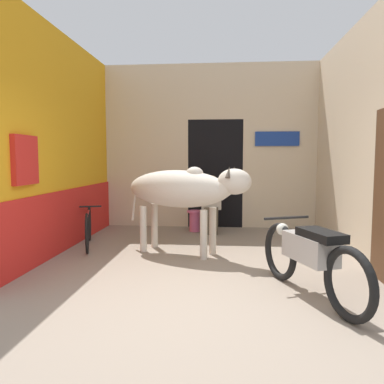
% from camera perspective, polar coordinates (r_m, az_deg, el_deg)
% --- Properties ---
extents(ground_plane, '(30.00, 30.00, 0.00)m').
position_cam_1_polar(ground_plane, '(3.96, -0.17, -17.02)').
color(ground_plane, gray).
extents(wall_left_shopfront, '(0.25, 4.45, 3.51)m').
position_cam_1_polar(wall_left_shopfront, '(6.46, -19.75, 6.62)').
color(wall_left_shopfront, orange).
rests_on(wall_left_shopfront, ground_plane).
extents(wall_back_with_doorway, '(4.55, 0.93, 3.51)m').
position_cam_1_polar(wall_back_with_doorway, '(8.39, 3.12, 5.24)').
color(wall_back_with_doorway, beige).
rests_on(wall_back_with_doorway, ground_plane).
extents(wall_right_with_door, '(0.22, 4.45, 3.51)m').
position_cam_1_polar(wall_right_with_door, '(6.18, 24.34, 6.86)').
color(wall_right_with_door, beige).
rests_on(wall_right_with_door, ground_plane).
extents(cow, '(2.10, 1.21, 1.40)m').
position_cam_1_polar(cow, '(5.82, -1.34, 0.33)').
color(cow, beige).
rests_on(cow, ground_plane).
extents(motorcycle_near, '(0.84, 1.86, 0.81)m').
position_cam_1_polar(motorcycle_near, '(4.25, 17.49, -9.21)').
color(motorcycle_near, black).
rests_on(motorcycle_near, ground_plane).
extents(bicycle, '(0.60, 1.53, 0.65)m').
position_cam_1_polar(bicycle, '(6.63, -15.52, -5.19)').
color(bicycle, black).
rests_on(bicycle, ground_plane).
extents(shopkeeper_seated, '(0.39, 0.34, 1.16)m').
position_cam_1_polar(shopkeeper_seated, '(7.46, 2.98, -1.65)').
color(shopkeeper_seated, brown).
rests_on(shopkeeper_seated, ground_plane).
extents(plastic_stool, '(0.32, 0.32, 0.43)m').
position_cam_1_polar(plastic_stool, '(7.71, 0.42, -4.32)').
color(plastic_stool, '#DB6093').
rests_on(plastic_stool, ground_plane).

